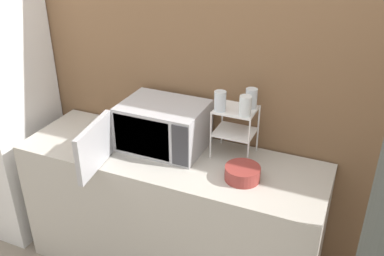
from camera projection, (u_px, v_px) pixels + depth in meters
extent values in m
cube|color=brown|center=(192.00, 72.00, 2.67)|extent=(8.00, 0.06, 2.60)
cube|color=#B7B2A8|center=(171.00, 213.00, 2.79)|extent=(1.89, 0.61, 0.88)
cube|color=#ADADB2|center=(164.00, 126.00, 2.62)|extent=(0.50, 0.37, 0.29)
cube|color=#B7B2A8|center=(141.00, 137.00, 2.49)|extent=(0.36, 0.01, 0.25)
cube|color=#333338|center=(180.00, 146.00, 2.39)|extent=(0.10, 0.01, 0.25)
cube|color=#ADADB2|center=(95.00, 147.00, 2.39)|extent=(0.09, 0.39, 0.28)
cylinder|color=white|center=(211.00, 135.00, 2.49)|extent=(0.01, 0.01, 0.30)
cylinder|color=white|center=(249.00, 143.00, 2.41)|extent=(0.01, 0.01, 0.30)
cylinder|color=white|center=(222.00, 122.00, 2.65)|extent=(0.01, 0.01, 0.30)
cylinder|color=white|center=(258.00, 129.00, 2.57)|extent=(0.01, 0.01, 0.30)
cube|color=white|center=(235.00, 132.00, 2.53)|extent=(0.23, 0.20, 0.01)
cube|color=white|center=(236.00, 110.00, 2.46)|extent=(0.23, 0.20, 0.01)
cylinder|color=silver|center=(220.00, 101.00, 2.41)|extent=(0.07, 0.07, 0.12)
cylinder|color=silver|center=(251.00, 98.00, 2.45)|extent=(0.07, 0.07, 0.12)
cylinder|color=silver|center=(245.00, 106.00, 2.36)|extent=(0.07, 0.07, 0.12)
cylinder|color=maroon|center=(242.00, 179.00, 2.36)|extent=(0.11, 0.11, 0.01)
cylinder|color=maroon|center=(242.00, 173.00, 2.34)|extent=(0.20, 0.20, 0.08)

